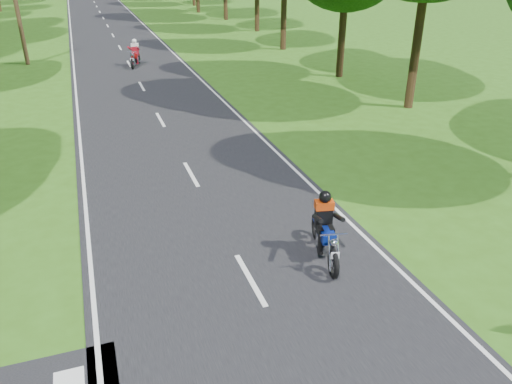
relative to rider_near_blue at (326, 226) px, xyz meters
name	(u,v)px	position (x,y,z in m)	size (l,w,h in m)	color
ground	(284,341)	(-1.93, -2.30, -0.83)	(160.00, 160.00, 0.00)	#2F5814
main_road	(103,18)	(-1.93, 47.70, -0.82)	(7.00, 140.00, 0.02)	black
road_markings	(103,20)	(-2.07, 45.82, -0.80)	(7.40, 140.00, 0.01)	silver
rider_near_blue	(326,226)	(0.00, 0.00, 0.00)	(0.65, 1.94, 1.61)	#0D2697
rider_far_red	(135,53)	(-1.60, 22.83, 0.00)	(0.64, 1.93, 1.61)	#A7120C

